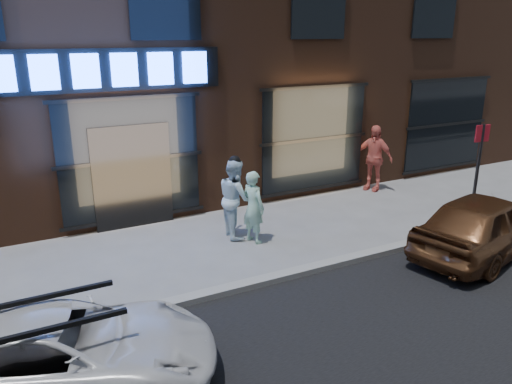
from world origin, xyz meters
TOP-DOWN VIEW (x-y plane):
  - ground at (0.00, 0.00)m, footprint 90.00×90.00m
  - curb at (0.00, 0.00)m, footprint 60.00×0.25m
  - storefront_building at (-0.00, 7.99)m, footprint 30.20×8.28m
  - man_bowtie at (2.04, 1.81)m, footprint 0.54×0.67m
  - man_cap at (1.84, 2.30)m, footprint 0.78×0.94m
  - passerby at (6.83, 3.59)m, footprint 0.90×1.20m
  - white_suv at (-2.30, -1.30)m, footprint 4.32×2.97m
  - gold_sedan at (5.93, -0.94)m, footprint 4.08×2.35m
  - sign_post at (7.06, 0.31)m, footprint 0.38×0.08m

SIDE VIEW (x-z plane):
  - ground at x=0.00m, z-range 0.00..0.00m
  - curb at x=0.00m, z-range 0.00..0.12m
  - white_suv at x=-2.30m, z-range 0.00..1.10m
  - gold_sedan at x=5.93m, z-range 0.00..1.31m
  - man_bowtie at x=2.04m, z-range 0.00..1.60m
  - man_cap at x=1.84m, z-range 0.00..1.76m
  - passerby at x=6.83m, z-range 0.00..1.89m
  - sign_post at x=7.06m, z-range 0.25..2.67m
  - storefront_building at x=0.00m, z-range 0.00..10.30m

